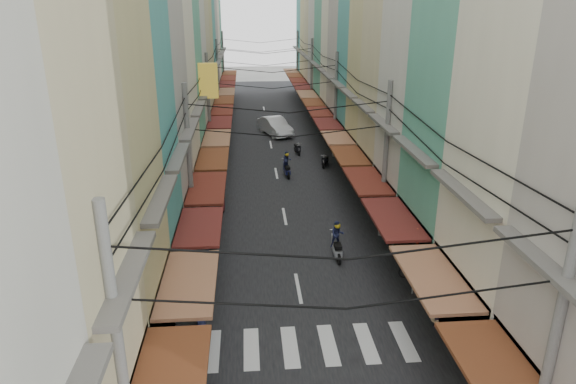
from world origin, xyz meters
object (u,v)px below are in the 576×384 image
bicycle (418,277)px  traffic_sign (416,247)px  white_car (275,135)px  market_umbrella (459,256)px

bicycle → traffic_sign: (-0.72, -1.36, 2.25)m
bicycle → traffic_sign: 2.73m
white_car → market_umbrella: bearing=-97.8°
white_car → market_umbrella: market_umbrella is taller
white_car → bicycle: (4.90, -27.03, 0.00)m
bicycle → market_umbrella: 2.75m
white_car → market_umbrella: 29.37m
traffic_sign → bicycle: bearing=62.1°
bicycle → traffic_sign: traffic_sign is taller
white_car → bicycle: white_car is taller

